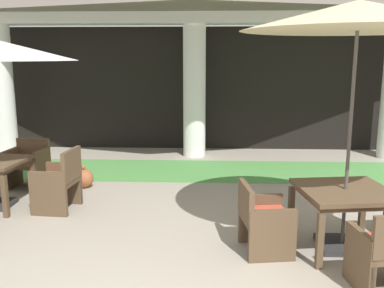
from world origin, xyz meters
The scene contains 8 objects.
background_pavilion centered at (0.00, 7.62, 3.29)m, with size 10.01×3.16×4.19m.
lawn_strip centered at (0.00, 6.16, 0.00)m, with size 11.81×1.73×0.01m, color #519347.
patio_table_mid_left centered at (1.96, 2.66, 0.64)m, with size 1.17×1.17×0.73m.
patio_umbrella_mid_left centered at (1.96, 2.66, 2.67)m, with size 2.58×2.58×2.92m.
patio_chair_mid_left_west centered at (1.00, 2.52, 0.39)m, with size 0.63×0.68×0.82m.
patio_chair_mid_right_east centered at (-1.87, 3.82, 0.43)m, with size 0.61×0.67×0.93m.
patio_chair_mid_right_north centered at (-2.81, 4.93, 0.41)m, with size 0.67×0.62×0.83m.
terracotta_urn centered at (-1.83, 4.94, 0.17)m, with size 0.33×0.33×0.41m.
Camera 1 is at (0.38, -2.30, 2.26)m, focal length 40.73 mm.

